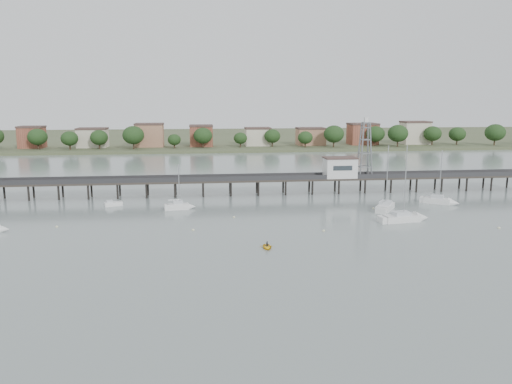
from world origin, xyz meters
TOP-DOWN VIEW (x-y plane):
  - ground_plane at (0.00, 0.00)m, footprint 500.00×500.00m
  - pier at (0.00, 60.00)m, footprint 150.00×5.00m
  - pier_building at (25.00, 60.00)m, footprint 8.40×5.40m
  - lattice_tower at (31.50, 60.00)m, footprint 3.20×3.20m
  - sailboat_d at (30.31, 28.27)m, footprint 10.18×4.27m
  - sailboat_b at (-15.29, 44.37)m, footprint 6.42×2.66m
  - sailboat_c at (30.14, 39.77)m, footprint 7.40×9.12m
  - sailboat_e at (44.97, 43.25)m, footprint 7.79×6.61m
  - white_tender at (-31.09, 49.73)m, footprint 4.22×2.76m
  - yellow_dinghy at (-0.49, 13.14)m, footprint 2.15×0.63m
  - dinghy_occupant at (-0.49, 13.14)m, footprint 0.59×1.04m
  - mooring_buoys at (4.66, 29.31)m, footprint 84.03×19.92m
  - far_shore at (0.36, 239.58)m, footprint 500.00×170.00m

SIDE VIEW (x-z plane):
  - ground_plane at x=0.00m, z-range 0.00..0.00m
  - yellow_dinghy at x=-0.49m, z-range -1.50..1.50m
  - dinghy_occupant at x=-0.49m, z-range -0.12..0.12m
  - mooring_buoys at x=4.66m, z-range -0.12..0.28m
  - white_tender at x=-31.09m, z-range -0.29..1.23m
  - sailboat_d at x=30.31m, z-range -7.44..8.70m
  - sailboat_c at x=30.14m, z-range -6.92..8.19m
  - sailboat_e at x=44.97m, z-range -5.96..7.24m
  - sailboat_b at x=-15.29m, z-range -4.59..5.90m
  - far_shore at x=0.36m, z-range -4.25..6.15m
  - pier at x=0.00m, z-range 1.04..6.54m
  - pier_building at x=25.00m, z-range 4.02..9.32m
  - lattice_tower at x=31.50m, z-range 3.35..18.85m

